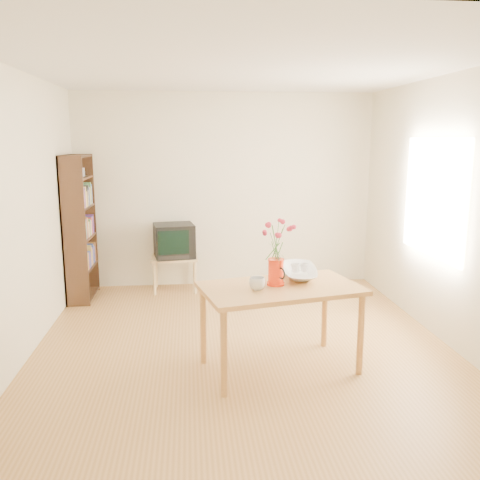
{
  "coord_description": "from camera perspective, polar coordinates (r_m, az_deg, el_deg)",
  "views": [
    {
      "loc": [
        -0.5,
        -4.61,
        1.98
      ],
      "look_at": [
        0.0,
        0.3,
        1.0
      ],
      "focal_mm": 38.0,
      "sensor_mm": 36.0,
      "label": 1
    }
  ],
  "objects": [
    {
      "name": "teacup_b",
      "position": [
        4.69,
        7.23,
        -1.9
      ],
      "size": [
        0.08,
        0.08,
        0.07
      ],
      "primitive_type": "imported",
      "rotation": [
        0.0,
        0.0,
        1.42
      ],
      "color": "white",
      "rests_on": "bowl"
    },
    {
      "name": "room",
      "position": [
        4.7,
        0.72,
        2.92
      ],
      "size": [
        4.5,
        4.5,
        4.5
      ],
      "color": "olive",
      "rests_on": "ground"
    },
    {
      "name": "bowl",
      "position": [
        4.65,
        6.76,
        -1.45
      ],
      "size": [
        0.51,
        0.51,
        0.43
      ],
      "primitive_type": "imported",
      "rotation": [
        0.0,
        0.0,
        -0.13
      ],
      "color": "white",
      "rests_on": "table"
    },
    {
      "name": "mug",
      "position": [
        4.23,
        1.95,
        -4.92
      ],
      "size": [
        0.19,
        0.19,
        0.11
      ],
      "primitive_type": "imported",
      "rotation": [
        0.0,
        0.0,
        4.15
      ],
      "color": "white",
      "rests_on": "table"
    },
    {
      "name": "bookshelf",
      "position": [
        6.6,
        -17.49,
        0.76
      ],
      "size": [
        0.28,
        0.7,
        1.8
      ],
      "color": "black",
      "rests_on": "ground"
    },
    {
      "name": "pitcher",
      "position": [
        4.37,
        4.04,
        -3.71
      ],
      "size": [
        0.15,
        0.22,
        0.23
      ],
      "rotation": [
        0.0,
        0.0,
        0.44
      ],
      "color": "red",
      "rests_on": "table"
    },
    {
      "name": "television",
      "position": [
        6.73,
        -7.41,
        0.01
      ],
      "size": [
        0.57,
        0.54,
        0.44
      ],
      "rotation": [
        0.0,
        0.0,
        0.15
      ],
      "color": "black",
      "rests_on": "tv_stand"
    },
    {
      "name": "flowers",
      "position": [
        4.3,
        4.09,
        0.18
      ],
      "size": [
        0.26,
        0.26,
        0.37
      ],
      "primitive_type": null,
      "color": "#C92F4A",
      "rests_on": "pitcher"
    },
    {
      "name": "table",
      "position": [
        4.39,
        4.57,
        -6.29
      ],
      "size": [
        1.47,
        1.04,
        0.75
      ],
      "rotation": [
        0.0,
        0.0,
        0.22
      ],
      "color": "#AD763B",
      "rests_on": "ground"
    },
    {
      "name": "teacup_a",
      "position": [
        4.65,
        6.26,
        -1.96
      ],
      "size": [
        0.09,
        0.09,
        0.07
      ],
      "primitive_type": "imported",
      "rotation": [
        0.0,
        0.0,
        0.19
      ],
      "color": "white",
      "rests_on": "bowl"
    },
    {
      "name": "tv_stand",
      "position": [
        6.78,
        -7.35,
        -2.47
      ],
      "size": [
        0.6,
        0.45,
        0.46
      ],
      "color": "tan",
      "rests_on": "ground"
    }
  ]
}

